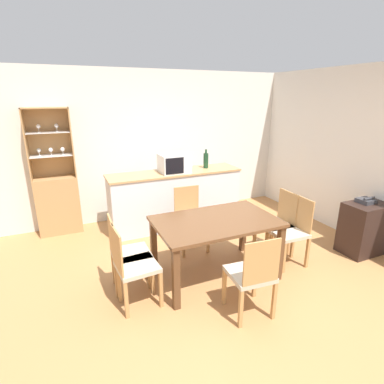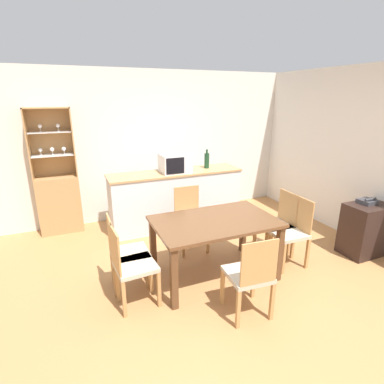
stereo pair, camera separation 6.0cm
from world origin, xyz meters
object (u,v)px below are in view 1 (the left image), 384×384
object	(u,v)px
dining_chair_side_left_far	(127,254)
telephone	(366,201)
dining_chair_side_right_near	(291,231)
side_cabinet	(364,228)
dining_table	(216,228)
wine_bottle	(206,160)
dining_chair_side_right_far	(277,223)
display_cabinet	(57,196)
dining_chair_head_near	(252,275)
dining_chair_head_far	(190,219)
microwave	(174,163)
dining_chair_side_left_near	(133,266)

from	to	relation	value
dining_chair_side_left_far	telephone	bearing A→B (deg)	83.18
dining_chair_side_right_near	dining_chair_side_left_far	bearing A→B (deg)	84.16
dining_chair_side_right_near	side_cabinet	xyz separation A→B (m)	(1.13, -0.19, -0.09)
dining_chair_side_right_near	dining_table	bearing A→B (deg)	84.13
telephone	wine_bottle	bearing A→B (deg)	128.05
dining_chair_side_left_far	telephone	world-z (taller)	dining_chair_side_left_far
dining_chair_side_right_far	wine_bottle	world-z (taller)	wine_bottle
display_cabinet	telephone	distance (m)	4.56
dining_chair_head_near	dining_chair_side_right_far	xyz separation A→B (m)	(1.03, 0.90, 0.00)
dining_table	wine_bottle	size ratio (longest dim) A/B	4.46
dining_chair_head_far	side_cabinet	distance (m)	2.42
dining_chair_side_right_far	wine_bottle	bearing A→B (deg)	15.06
dining_chair_side_right_far	dining_chair_side_left_far	xyz separation A→B (m)	(-2.06, 0.00, 0.00)
dining_chair_head_near	telephone	size ratio (longest dim) A/B	4.17
side_cabinet	dining_chair_side_left_far	bearing A→B (deg)	171.79
dining_chair_head_near	dining_chair_side_right_far	bearing A→B (deg)	45.53
dining_chair_side_right_far	wine_bottle	xyz separation A→B (m)	(-0.36, 1.50, 0.62)
microwave	side_cabinet	bearing A→B (deg)	-42.45
dining_chair_side_right_far	microwave	xyz separation A→B (m)	(-0.95, 1.45, 0.64)
telephone	side_cabinet	bearing A→B (deg)	-95.74
dining_chair_side_right_far	dining_chair_side_left_far	world-z (taller)	same
microwave	side_cabinet	distance (m)	2.92
dining_table	wine_bottle	bearing A→B (deg)	67.72
wine_bottle	side_cabinet	world-z (taller)	wine_bottle
dining_chair_side_left_far	dining_table	bearing A→B (deg)	83.10
dining_chair_head_near	dining_chair_side_right_far	distance (m)	1.37
dining_chair_side_left_far	dining_chair_side_right_near	bearing A→B (deg)	83.08
dining_chair_side_left_far	dining_chair_side_right_near	distance (m)	2.08
dining_chair_head_near	dining_chair_side_right_near	xyz separation A→B (m)	(1.03, 0.63, 0.00)
dining_chair_side_left_near	side_cabinet	xyz separation A→B (m)	(3.20, -0.19, -0.09)
dining_chair_head_near	microwave	bearing A→B (deg)	92.52
dining_table	dining_chair_side_right_far	bearing A→B (deg)	7.38
display_cabinet	dining_chair_side_right_far	world-z (taller)	display_cabinet
dining_chair_side_left_far	microwave	world-z (taller)	microwave
display_cabinet	dining_chair_side_left_far	size ratio (longest dim) A/B	2.20
dining_chair_head_far	dining_chair_side_right_far	bearing A→B (deg)	150.76
dining_chair_side_right_far	dining_chair_side_left_near	distance (m)	2.08
dining_table	dining_chair_side_right_near	xyz separation A→B (m)	(1.03, -0.14, -0.18)
dining_chair_side_left_near	side_cabinet	bearing A→B (deg)	82.53
dining_chair_side_right_near	wine_bottle	distance (m)	1.91
dining_chair_head_far	dining_chair_side_right_near	bearing A→B (deg)	141.10
dining_chair_head_far	dining_chair_side_left_near	xyz separation A→B (m)	(-1.03, -0.90, 0.00)
dining_chair_side_right_near	microwave	world-z (taller)	microwave
dining_table	display_cabinet	bearing A→B (deg)	128.77
dining_chair_head_far	side_cabinet	world-z (taller)	dining_chair_head_far
display_cabinet	telephone	size ratio (longest dim) A/B	9.18
microwave	telephone	world-z (taller)	microwave
display_cabinet	side_cabinet	size ratio (longest dim) A/B	2.71
display_cabinet	dining_chair_head_near	size ratio (longest dim) A/B	2.20
side_cabinet	microwave	bearing A→B (deg)	137.55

